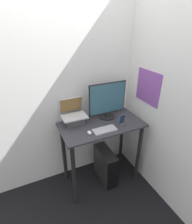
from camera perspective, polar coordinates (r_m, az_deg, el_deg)
name	(u,v)px	position (r m, az deg, el deg)	size (l,w,h in m)	color
ground_plane	(110,192)	(2.56, 4.48, -24.51)	(12.00, 12.00, 0.00)	black
wall_back	(90,85)	(2.24, -1.97, 8.96)	(6.00, 0.05, 2.60)	white
wall_side_right	(160,93)	(2.08, 20.26, 5.74)	(0.06, 6.00, 2.60)	white
desk	(102,138)	(2.24, 1.83, -8.50)	(1.01, 0.53, 0.91)	#333338
laptop	(74,117)	(2.11, -7.19, -1.63)	(0.29, 0.25, 0.30)	#4C4C51
monitor	(107,102)	(2.18, 3.75, 3.26)	(0.50, 0.21, 0.46)	black
keyboard	(105,130)	(2.00, 2.84, -5.78)	(0.27, 0.12, 0.02)	silver
mouse	(89,133)	(1.94, -2.14, -6.73)	(0.04, 0.07, 0.03)	white
cell_phone	(122,122)	(2.10, 8.48, -3.21)	(0.07, 0.07, 0.14)	#4C4C51
computer_tower	(105,165)	(2.53, 3.04, -16.97)	(0.16, 0.43, 0.49)	black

